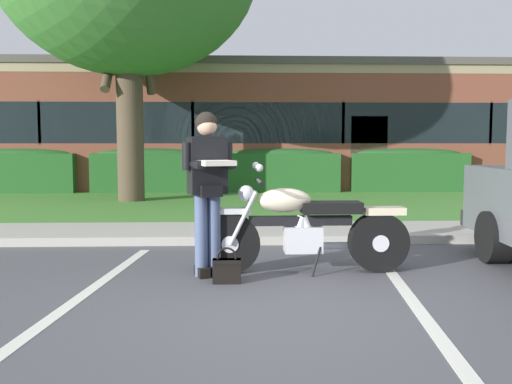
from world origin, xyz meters
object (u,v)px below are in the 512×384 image
object	(u,v)px
handbag	(227,269)
hedge_center_right	(281,170)
hedge_left	(21,170)
hedge_right	(407,169)
rider_person	(208,180)
hedge_center_left	(152,170)
brick_building	(205,130)
motorcycle	(313,228)

from	to	relation	value
handbag	hedge_center_right	distance (m)	9.84
hedge_left	hedge_right	distance (m)	10.50
rider_person	hedge_center_left	distance (m)	9.64
brick_building	hedge_center_left	bearing A→B (deg)	-101.11
hedge_left	hedge_center_right	size ratio (longest dim) A/B	0.96
hedge_center_right	hedge_center_left	bearing A→B (deg)	-180.00
hedge_center_left	hedge_right	world-z (taller)	same
motorcycle	handbag	xyz separation A→B (m)	(-0.92, -0.44, -0.34)
hedge_left	motorcycle	bearing A→B (deg)	-54.66
hedge_left	hedge_center_left	xyz separation A→B (m)	(3.50, -0.00, 0.00)
motorcycle	rider_person	xyz separation A→B (m)	(-1.11, -0.13, 0.53)
motorcycle	hedge_right	distance (m)	10.09
hedge_left	hedge_right	world-z (taller)	same
hedge_center_left	hedge_right	distance (m)	7.00
handbag	hedge_center_left	world-z (taller)	hedge_center_left
handbag	hedge_center_left	bearing A→B (deg)	102.60
hedge_right	motorcycle	bearing A→B (deg)	-112.79
handbag	hedge_right	distance (m)	10.87
hedge_left	brick_building	world-z (taller)	brick_building
hedge_left	brick_building	distance (m)	7.47
rider_person	hedge_left	xyz separation A→B (m)	(-5.48, 9.43, -0.36)
motorcycle	hedge_right	size ratio (longest dim) A/B	0.70
motorcycle	handbag	size ratio (longest dim) A/B	6.23
motorcycle	rider_person	size ratio (longest dim) A/B	1.32
hedge_center_left	hedge_right	xyz separation A→B (m)	(7.00, 0.00, 0.00)
handbag	motorcycle	bearing A→B (deg)	25.42
rider_person	hedge_center_left	xyz separation A→B (m)	(-1.98, 9.43, -0.36)
motorcycle	hedge_center_right	size ratio (longest dim) A/B	0.71
rider_person	hedge_right	size ratio (longest dim) A/B	0.54
hedge_left	hedge_center_left	world-z (taller)	same
brick_building	handbag	bearing A→B (deg)	-86.13
hedge_center_left	brick_building	distance (m)	5.98
handbag	brick_building	size ratio (longest dim) A/B	0.01
motorcycle	hedge_center_right	bearing A→B (deg)	87.49
hedge_center_left	brick_building	xyz separation A→B (m)	(1.13, 5.75, 1.19)
rider_person	brick_building	distance (m)	15.22
hedge_left	hedge_center_left	bearing A→B (deg)	-0.00
hedge_right	brick_building	size ratio (longest dim) A/B	0.13
hedge_left	hedge_center_left	size ratio (longest dim) A/B	0.96
handbag	hedge_right	xyz separation A→B (m)	(4.82, 9.73, 0.51)
hedge_right	hedge_center_left	bearing A→B (deg)	-180.00
hedge_center_right	rider_person	bearing A→B (deg)	-99.16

